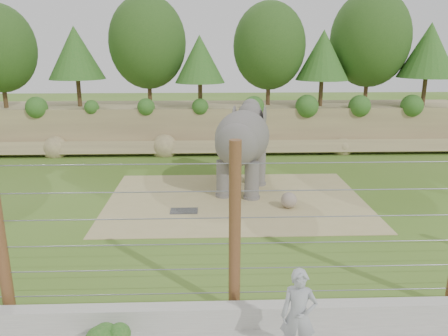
{
  "coord_description": "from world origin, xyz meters",
  "views": [
    {
      "loc": [
        -0.54,
        -13.18,
        5.82
      ],
      "look_at": [
        0.0,
        2.0,
        1.6
      ],
      "focal_mm": 35.0,
      "sensor_mm": 36.0,
      "label": 1
    }
  ],
  "objects_px": {
    "elephant": "(242,150)",
    "zookeeper": "(299,316)",
    "barrier_fence": "(235,231)",
    "stone_ball": "(289,200)"
  },
  "relations": [
    {
      "from": "elephant",
      "to": "zookeeper",
      "type": "height_order",
      "value": "elephant"
    },
    {
      "from": "elephant",
      "to": "zookeeper",
      "type": "xyz_separation_m",
      "value": [
        0.29,
        -10.27,
        -0.82
      ]
    },
    {
      "from": "elephant",
      "to": "barrier_fence",
      "type": "xyz_separation_m",
      "value": [
        -0.83,
        -8.71,
        0.24
      ]
    },
    {
      "from": "elephant",
      "to": "zookeeper",
      "type": "distance_m",
      "value": 10.31
    },
    {
      "from": "barrier_fence",
      "to": "zookeeper",
      "type": "relative_size",
      "value": 10.87
    },
    {
      "from": "stone_ball",
      "to": "barrier_fence",
      "type": "height_order",
      "value": "barrier_fence"
    },
    {
      "from": "stone_ball",
      "to": "barrier_fence",
      "type": "bearing_deg",
      "value": -110.3
    },
    {
      "from": "stone_ball",
      "to": "barrier_fence",
      "type": "xyz_separation_m",
      "value": [
        -2.42,
        -6.54,
        1.68
      ]
    },
    {
      "from": "zookeeper",
      "to": "barrier_fence",
      "type": "bearing_deg",
      "value": 139.3
    },
    {
      "from": "stone_ball",
      "to": "barrier_fence",
      "type": "relative_size",
      "value": 0.03
    }
  ]
}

